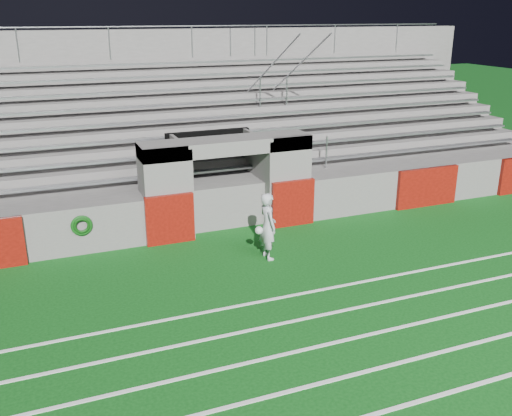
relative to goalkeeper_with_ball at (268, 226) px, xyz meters
name	(u,v)px	position (x,y,z in m)	size (l,w,h in m)	color
ground	(277,276)	(-0.22, -1.07, -0.86)	(90.00, 90.00, 0.00)	#0B4511
field_markings	(405,405)	(-0.22, -6.07, -0.85)	(28.00, 8.09, 0.01)	white
stadium_structure	(185,145)	(-0.22, 6.90, 0.64)	(26.00, 8.48, 5.42)	#5B5956
goalkeeper_with_ball	(268,226)	(0.00, 0.00, 0.00)	(0.67, 0.71, 1.71)	#ABAFB5
hose_coil	(82,226)	(-4.27, 1.86, -0.04)	(0.54, 0.14, 0.54)	#0E4710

